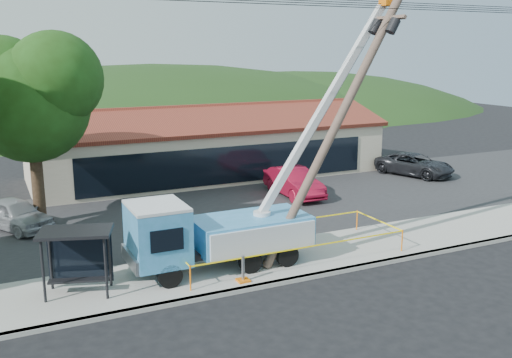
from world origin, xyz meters
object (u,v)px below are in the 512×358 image
at_px(bus_shelter, 77,246).
at_px(car_dark, 414,177).
at_px(car_silver, 17,231).
at_px(leaning_pole, 339,119).
at_px(car_red, 294,197).
at_px(utility_truck, 217,228).

height_order(bus_shelter, car_dark, bus_shelter).
bearing_deg(car_silver, leaning_pole, -68.73).
distance_m(bus_shelter, car_red, 15.46).
relative_size(car_silver, car_red, 0.88).
relative_size(utility_truck, car_silver, 2.58).
xyz_separation_m(car_silver, car_dark, (24.09, 1.16, 0.00)).
bearing_deg(bus_shelter, utility_truck, 18.50).
distance_m(leaning_pole, bus_shelter, 10.39).
distance_m(bus_shelter, car_dark, 24.61).
height_order(car_silver, car_red, car_red).
bearing_deg(leaning_pole, car_red, 70.50).
relative_size(car_red, car_dark, 0.93).
bearing_deg(leaning_pole, car_silver, 140.42).
xyz_separation_m(bus_shelter, car_silver, (-1.52, 8.49, -1.76)).
xyz_separation_m(bus_shelter, car_red, (12.88, 8.37, -1.76)).
distance_m(leaning_pole, car_dark, 17.49).
height_order(car_red, car_dark, car_red).
bearing_deg(leaning_pole, bus_shelter, 175.60).
bearing_deg(leaning_pole, car_dark, 38.81).
distance_m(utility_truck, bus_shelter, 5.00).
xyz_separation_m(utility_truck, car_silver, (-6.52, 8.43, -1.67)).
bearing_deg(car_red, leaning_pole, -107.85).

